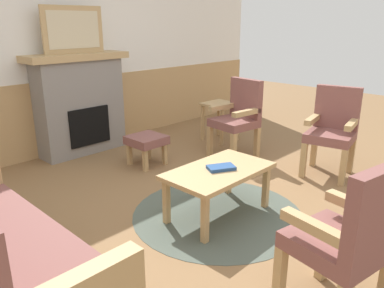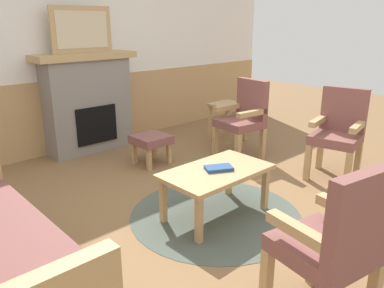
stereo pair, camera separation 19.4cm
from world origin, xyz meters
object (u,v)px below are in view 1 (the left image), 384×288
Objects in this scene: fireplace at (80,103)px; framed_picture at (73,30)px; book_on_table at (221,168)px; armchair_near_fireplace at (238,115)px; armchair_front_left at (349,236)px; armchair_by_window_left at (333,127)px; coffee_table at (219,175)px; side_table at (220,111)px; footstool at (147,142)px.

fireplace is 0.91m from framed_picture.
book_on_table is 1.62m from armchair_near_fireplace.
fireplace is 2.03m from armchair_near_fireplace.
armchair_near_fireplace and armchair_front_left have the same top height.
armchair_by_window_left is (1.54, -2.68, -0.11)m from fireplace.
coffee_table is (-0.10, -2.42, -1.17)m from framed_picture.
framed_picture reaches higher than side_table.
side_table is at bearing -30.68° from fireplace.
framed_picture is 3.42× the size of book_on_table.
footstool is at bearing 126.77° from armchair_by_window_left.
side_table is at bearing 39.48° from coffee_table.
book_on_table is (0.01, -0.02, 0.07)m from coffee_table.
fireplace is at bearing -90.00° from framed_picture.
coffee_table is at bearing -140.52° from side_table.
coffee_table is at bearing 109.80° from book_on_table.
armchair_front_left is at bearing -153.33° from armchair_by_window_left.
coffee_table is at bearing -104.46° from footstool.
fireplace is at bearing 87.66° from coffee_table.
footstool is at bearing -74.62° from framed_picture.
framed_picture is 2.27m from armchair_near_fireplace.
coffee_table is 0.98× the size of armchair_by_window_left.
footstool is 0.41× the size of armchair_by_window_left.
coffee_table is at bearing -92.34° from fireplace.
side_table is (2.20, 2.75, -0.10)m from armchair_front_left.
book_on_table is 0.24× the size of armchair_by_window_left.
book_on_table is 1.65m from armchair_by_window_left.
framed_picture reaches higher than armchair_front_left.
framed_picture reaches higher than book_on_table.
fireplace is 1.62× the size of framed_picture.
framed_picture is at bearing 81.53° from armchair_front_left.
framed_picture is 0.82× the size of armchair_near_fireplace.
footstool is (0.36, 1.45, -0.17)m from book_on_table.
armchair_front_left is (-0.46, -1.32, 0.15)m from coffee_table.
coffee_table is 1.40m from armchair_front_left.
armchair_front_left is at bearing -106.74° from footstool.
armchair_front_left is at bearing -98.47° from fireplace.
fireplace reaches higher than book_on_table.
armchair_by_window_left is (1.54, -2.68, -1.02)m from framed_picture.
armchair_front_left is at bearing -128.65° from side_table.
book_on_table is at bearing -104.02° from footstool.
book_on_table is at bearing -147.83° from armchair_near_fireplace.
coffee_table is 1.62m from armchair_near_fireplace.
armchair_near_fireplace is at bearing -30.51° from footstool.
footstool is 1.38m from side_table.
armchair_near_fireplace reaches higher than book_on_table.
footstool is at bearing -74.62° from fireplace.
armchair_front_left reaches higher than side_table.
book_on_table reaches higher than coffee_table.
armchair_near_fireplace is at bearing 31.45° from coffee_table.
framed_picture is 2.00× the size of footstool.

